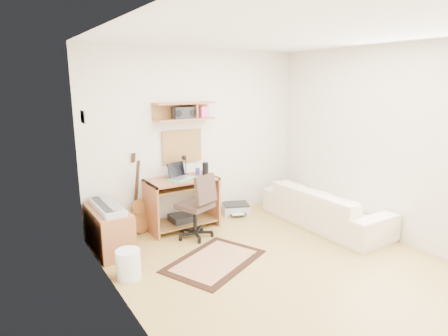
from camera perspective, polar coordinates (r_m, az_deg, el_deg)
floor at (r=4.65m, az=8.87°, el=-14.45°), size 3.60×4.00×0.01m
ceiling at (r=4.16m, az=10.19°, el=19.44°), size 3.60×4.00×0.01m
back_wall at (r=5.83m, az=-3.85°, el=4.83°), size 3.60×0.01×2.60m
left_wall at (r=3.31m, az=-14.46°, el=-1.85°), size 0.01×4.00×2.60m
right_wall at (r=5.57m, az=23.44°, el=3.41°), size 0.01×4.00×2.60m
wall_shelf at (r=5.53m, az=-6.00°, el=8.52°), size 0.90×0.25×0.26m
cork_board at (r=5.69m, az=-6.35°, el=3.26°), size 0.64×0.03×0.49m
wall_photo at (r=4.68m, az=-20.46°, el=7.22°), size 0.02×0.20×0.15m
desk at (r=5.60m, az=-6.36°, el=-5.31°), size 1.00×0.55×0.75m
laptop at (r=5.44m, az=-6.46°, el=-0.45°), size 0.39×0.39×0.23m
speaker at (r=5.59m, az=-2.82°, el=-0.17°), size 0.09×0.09×0.20m
desk_lamp at (r=5.64m, az=-5.78°, el=0.45°), size 0.10×0.10×0.31m
pencil_cup at (r=5.71m, az=-4.00°, el=-0.47°), size 0.07×0.07×0.10m
boombox at (r=5.52m, az=-6.11°, el=8.30°), size 0.32×0.15×0.16m
rug at (r=4.69m, az=-1.45°, el=-13.82°), size 1.40×1.20×0.02m
task_chair at (r=5.22m, az=-4.44°, el=-5.64°), size 0.61×0.61×0.92m
cabinet at (r=5.10m, az=-16.99°, el=-8.86°), size 0.40×0.90×0.55m
music_keyboard at (r=5.00m, az=-17.23°, el=-5.54°), size 0.26×0.83×0.07m
guitar at (r=5.43m, az=-12.81°, el=-3.89°), size 0.36×0.29×1.16m
waste_basket at (r=4.41m, az=-14.22°, el=-13.84°), size 0.27×0.27×0.32m
printer at (r=6.25m, az=1.79°, el=-6.07°), size 0.51×0.46×0.16m
sofa at (r=5.83m, az=15.01°, el=-4.79°), size 0.58×1.98×0.78m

